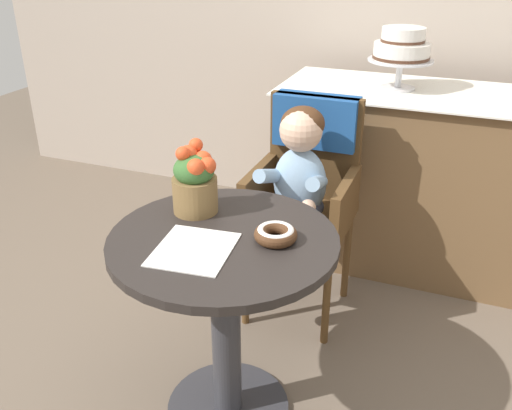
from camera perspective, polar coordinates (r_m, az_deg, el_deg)
name	(u,v)px	position (r m, az deg, el deg)	size (l,w,h in m)	color
ground_plane	(228,408)	(2.17, -2.85, -20.06)	(8.00, 8.00, 0.00)	#6B5B4C
cafe_table	(225,293)	(1.84, -3.20, -9.03)	(0.72, 0.72, 0.72)	#282321
wicker_chair	(308,173)	(2.39, 5.34, 3.28)	(0.42, 0.45, 0.95)	brown
seated_child	(297,178)	(2.24, 4.24, 2.74)	(0.27, 0.32, 0.73)	#8CADCC
paper_napkin	(194,249)	(1.66, -6.38, -4.53)	(0.22, 0.25, 0.00)	white
donut_front	(276,234)	(1.69, 2.02, -2.95)	(0.13, 0.13, 0.04)	#4C2D19
flower_vase	(195,180)	(1.84, -6.28, 2.60)	(0.15, 0.15, 0.24)	brown
display_counter	(436,183)	(2.88, 17.91, 2.18)	(1.56, 0.62, 0.90)	brown
tiered_cake_stand	(402,49)	(2.72, 14.71, 15.21)	(0.30, 0.30, 0.28)	silver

